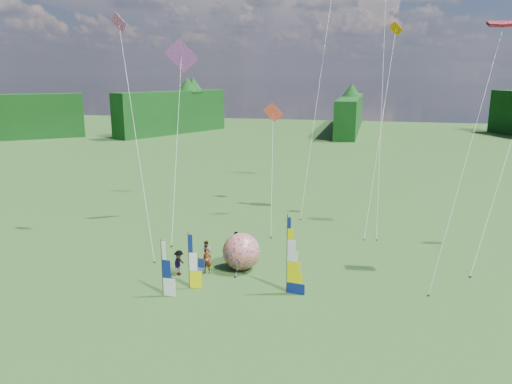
% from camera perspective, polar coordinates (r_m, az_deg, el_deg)
% --- Properties ---
extents(ground, '(220.00, 220.00, 0.00)m').
position_cam_1_polar(ground, '(26.64, 0.09, -13.70)').
color(ground, '#3F6C2D').
rests_on(ground, ground).
extents(treeline_ring, '(210.00, 210.00, 8.00)m').
position_cam_1_polar(treeline_ring, '(25.07, 0.09, -5.53)').
color(treeline_ring, black).
rests_on(treeline_ring, ground).
extents(feather_banner_main, '(1.22, 0.24, 4.46)m').
position_cam_1_polar(feather_banner_main, '(28.11, 3.56, -7.25)').
color(feather_banner_main, navy).
rests_on(feather_banner_main, ground).
extents(side_banner_left, '(0.92, 0.25, 3.28)m').
position_cam_1_polar(side_banner_left, '(29.06, -7.69, -7.89)').
color(side_banner_left, '#E5DE00').
rests_on(side_banner_left, ground).
extents(side_banner_far, '(0.96, 0.13, 3.21)m').
position_cam_1_polar(side_banner_far, '(28.40, -10.67, -8.61)').
color(side_banner_far, white).
rests_on(side_banner_far, ground).
extents(bol_inflatable, '(3.11, 3.11, 2.36)m').
position_cam_1_polar(bol_inflatable, '(31.70, -1.69, -6.81)').
color(bol_inflatable, '#160190').
rests_on(bol_inflatable, ground).
extents(spectator_a, '(0.63, 0.47, 1.58)m').
position_cam_1_polar(spectator_a, '(31.36, -5.61, -7.87)').
color(spectator_a, '#66594C').
rests_on(spectator_a, ground).
extents(spectator_b, '(0.74, 0.38, 1.51)m').
position_cam_1_polar(spectator_b, '(32.98, -5.65, -6.85)').
color(spectator_b, '#66594C').
rests_on(spectator_b, ground).
extents(spectator_c, '(0.46, 1.05, 1.58)m').
position_cam_1_polar(spectator_c, '(31.33, -8.78, -7.99)').
color(spectator_c, '#66594C').
rests_on(spectator_c, ground).
extents(spectator_d, '(1.03, 0.98, 1.72)m').
position_cam_1_polar(spectator_d, '(34.04, -2.29, -5.94)').
color(spectator_d, '#66594C').
rests_on(spectator_d, ground).
extents(camp_chair, '(0.73, 0.73, 0.98)m').
position_cam_1_polar(camp_chair, '(31.24, -6.55, -8.57)').
color(camp_chair, navy).
rests_on(camp_chair, ground).
extents(kite_whale, '(8.31, 15.24, 22.35)m').
position_cam_1_polar(kite_whale, '(42.48, 14.28, 11.73)').
color(kite_whale, black).
rests_on(kite_whale, ground).
extents(kite_rainbow_delta, '(10.87, 14.25, 15.80)m').
position_cam_1_polar(kite_rainbow_delta, '(38.81, -9.10, 6.98)').
color(kite_rainbow_delta, '#E94936').
rests_on(kite_rainbow_delta, ground).
extents(kite_parafoil, '(8.07, 10.33, 16.80)m').
position_cam_1_polar(kite_parafoil, '(31.04, 23.15, 5.42)').
color(kite_parafoil, red).
rests_on(kite_parafoil, ground).
extents(small_kite_red, '(6.92, 10.78, 10.29)m').
position_cam_1_polar(small_kite_red, '(40.09, 1.86, 3.37)').
color(small_kite_red, '#DE3F2F').
rests_on(small_kite_red, ground).
extents(small_kite_orange, '(8.22, 12.18, 16.84)m').
position_cam_1_polar(small_kite_orange, '(41.27, 14.14, 7.86)').
color(small_kite_orange, orange).
rests_on(small_kite_orange, ground).
extents(small_kite_yellow, '(7.49, 11.37, 12.75)m').
position_cam_1_polar(small_kite_yellow, '(36.23, 26.37, 2.86)').
color(small_kite_yellow, yellow).
rests_on(small_kite_yellow, ground).
extents(small_kite_pink, '(10.47, 11.80, 17.11)m').
position_cam_1_polar(small_kite_pink, '(36.27, -13.67, 7.37)').
color(small_kite_pink, '#D54F95').
rests_on(small_kite_pink, ground).
extents(small_kite_green, '(6.64, 13.10, 21.44)m').
position_cam_1_polar(small_kite_green, '(45.84, 7.10, 11.56)').
color(small_kite_green, green).
rests_on(small_kite_green, ground).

